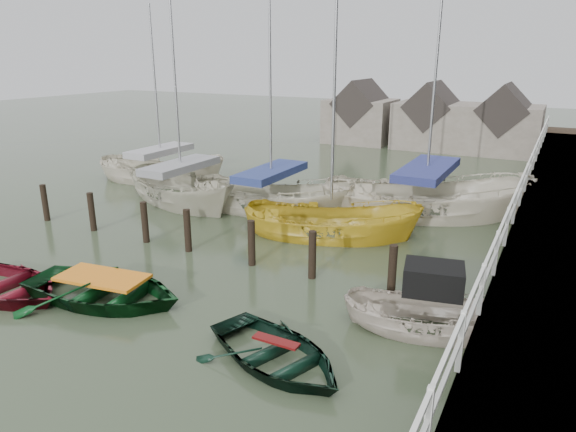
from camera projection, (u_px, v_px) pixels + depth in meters
The scene contains 13 objects.
ground at pixel (153, 296), 13.46m from camera, with size 120.00×120.00×0.00m, color #2E3823.
pier at pixel (568, 219), 17.39m from camera, with size 3.04×32.00×2.70m.
mooring_pilings at pixel (190, 237), 16.33m from camera, with size 13.72×0.22×1.80m.
far_sheds at pixel (429, 120), 34.38m from camera, with size 14.00×4.08×4.39m.
rowboat_red at pixel (6, 294), 13.54m from camera, with size 2.80×3.91×0.81m, color #580C17.
rowboat_green at pixel (105, 301), 13.19m from camera, with size 3.12×4.37×0.91m, color black.
rowboat_dkgreen at pixel (276, 363), 10.53m from camera, with size 2.47×3.46×0.72m, color black.
motorboat at pixel (427, 327), 11.69m from camera, with size 4.08×2.22×2.32m.
sailboat_a at pixel (183, 201), 21.96m from camera, with size 7.36×4.87×10.63m.
sailboat_b at pixel (271, 209), 20.81m from camera, with size 7.19×3.50×11.40m.
sailboat_c at pixel (330, 235), 17.91m from camera, with size 6.60×4.03×10.85m.
sailboat_d at pixel (424, 214), 20.19m from camera, with size 8.63×5.76×12.11m.
sailboat_e at pixel (162, 180), 25.64m from camera, with size 7.06×4.05×9.54m.
Camera 1 is at (8.89, -9.08, 6.06)m, focal length 32.00 mm.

